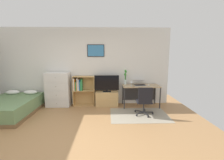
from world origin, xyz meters
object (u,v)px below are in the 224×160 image
(office_chair, at_px, (145,100))
(laptop, at_px, (139,83))
(tv_stand, at_px, (107,98))
(desk, at_px, (140,89))
(computer_mouse, at_px, (149,85))
(bed, at_px, (10,107))
(television, at_px, (107,84))
(dresser, at_px, (58,89))
(wine_glass, at_px, (131,82))
(bamboo_vase, at_px, (125,77))
(bookshelf, at_px, (82,88))

(office_chair, xyz_separation_m, laptop, (0.01, 0.90, 0.35))
(tv_stand, relative_size, desk, 0.63)
(tv_stand, relative_size, computer_mouse, 7.48)
(laptop, bearing_deg, bed, -177.16)
(television, height_order, computer_mouse, television)
(dresser, relative_size, tv_stand, 1.52)
(bed, bearing_deg, dresser, 31.36)
(bed, height_order, television, television)
(desk, xyz_separation_m, wine_glass, (-0.34, -0.18, 0.27))
(dresser, relative_size, television, 1.40)
(bamboo_vase, bearing_deg, desk, -13.56)
(television, bearing_deg, bed, -165.82)
(desk, bearing_deg, office_chair, -93.66)
(bookshelf, xyz_separation_m, bamboo_vase, (1.53, 0.04, 0.38))
(dresser, height_order, office_chair, dresser)
(desk, relative_size, bamboo_vase, 2.41)
(tv_stand, distance_m, bamboo_vase, 0.99)
(computer_mouse, bearing_deg, bed, -172.63)
(bamboo_vase, bearing_deg, television, -169.73)
(laptop, height_order, computer_mouse, laptop)
(dresser, bearing_deg, bed, -148.71)
(desk, bearing_deg, bookshelf, 177.67)
(desk, distance_m, computer_mouse, 0.34)
(tv_stand, bearing_deg, bookshelf, 176.40)
(dresser, relative_size, computer_mouse, 11.36)
(bookshelf, relative_size, laptop, 2.20)
(wine_glass, bearing_deg, dresser, 175.60)
(office_chair, xyz_separation_m, computer_mouse, (0.31, 0.75, 0.30))
(desk, bearing_deg, bamboo_vase, 166.44)
(office_chair, height_order, wine_glass, wine_glass)
(computer_mouse, distance_m, wine_glass, 0.60)
(dresser, height_order, tv_stand, dresser)
(dresser, height_order, television, dresser)
(bamboo_vase, height_order, wine_glass, bamboo_vase)
(bed, distance_m, tv_stand, 3.00)
(bookshelf, bearing_deg, television, -5.05)
(tv_stand, relative_size, office_chair, 0.90)
(television, height_order, bamboo_vase, bamboo_vase)
(desk, height_order, computer_mouse, computer_mouse)
(office_chair, bearing_deg, computer_mouse, 69.96)
(wine_glass, bearing_deg, bamboo_vase, 119.71)
(television, distance_m, bamboo_vase, 0.69)
(office_chair, bearing_deg, tv_stand, 141.76)
(bookshelf, distance_m, bamboo_vase, 1.58)
(desk, bearing_deg, bed, -169.85)
(bed, height_order, bamboo_vase, bamboo_vase)
(tv_stand, bearing_deg, dresser, -179.48)
(tv_stand, height_order, bamboo_vase, bamboo_vase)
(tv_stand, bearing_deg, computer_mouse, -7.94)
(office_chair, distance_m, wine_glass, 0.89)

